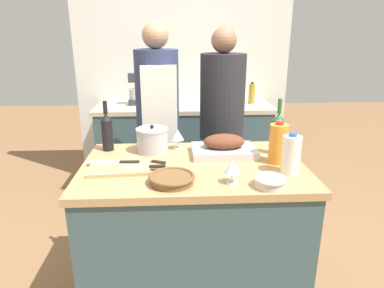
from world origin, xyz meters
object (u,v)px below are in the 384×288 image
(knife_bread, at_px, (145,167))
(person_cook_aproned, at_px, (158,121))
(roasting_pan, at_px, (224,147))
(stock_pot, at_px, (152,140))
(juice_jug, at_px, (278,144))
(wine_bottle_dark, at_px, (278,133))
(knife_chef, at_px, (115,162))
(person_cook_guest, at_px, (222,124))
(milk_jug, at_px, (291,155))
(wine_bottle_green, at_px, (107,131))
(cutting_board, at_px, (120,168))
(wine_glass_right, at_px, (232,167))
(wicker_basket, at_px, (172,179))
(condiment_bottle_short, at_px, (252,94))
(mixing_bowl, at_px, (270,181))
(knife_paring, at_px, (149,161))
(wine_glass_left, at_px, (178,135))
(condiment_bottle_tall, at_px, (175,97))

(knife_bread, bearing_deg, person_cook_aproned, 88.05)
(person_cook_aproned, bearing_deg, roasting_pan, -66.38)
(stock_pot, relative_size, juice_jug, 0.82)
(wine_bottle_dark, xyz_separation_m, knife_chef, (-0.94, -0.15, -0.11))
(knife_chef, bearing_deg, person_cook_guest, 49.81)
(milk_jug, height_order, wine_bottle_green, wine_bottle_green)
(roasting_pan, height_order, milk_jug, milk_jug)
(wine_bottle_dark, height_order, person_cook_guest, person_cook_guest)
(person_cook_aproned, bearing_deg, knife_bread, -99.81)
(roasting_pan, distance_m, cutting_board, 0.62)
(wine_glass_right, bearing_deg, wicker_basket, 177.59)
(condiment_bottle_short, relative_size, person_cook_guest, 0.13)
(stock_pot, height_order, knife_bread, stock_pot)
(mixing_bowl, bearing_deg, wine_glass_right, 162.43)
(knife_chef, bearing_deg, condiment_bottle_short, 55.44)
(mixing_bowl, xyz_separation_m, milk_jug, (0.15, 0.16, 0.07))
(roasting_pan, bearing_deg, person_cook_aproned, 121.47)
(person_cook_aproned, bearing_deg, mixing_bowl, -71.20)
(condiment_bottle_short, bearing_deg, stock_pot, -123.51)
(juice_jug, xyz_separation_m, person_cook_guest, (-0.20, 0.83, -0.10))
(wicker_basket, distance_m, knife_chef, 0.40)
(knife_paring, height_order, condiment_bottle_short, condiment_bottle_short)
(mixing_bowl, xyz_separation_m, wine_glass_right, (-0.17, 0.05, 0.06))
(cutting_board, distance_m, wine_glass_left, 0.46)
(condiment_bottle_short, bearing_deg, milk_jug, -96.07)
(wicker_basket, relative_size, milk_jug, 1.04)
(cutting_board, bearing_deg, milk_jug, -6.43)
(person_cook_aproned, bearing_deg, milk_jug, -61.63)
(condiment_bottle_tall, relative_size, person_cook_guest, 0.12)
(juice_jug, xyz_separation_m, milk_jug, (0.02, -0.15, -0.01))
(wine_bottle_green, bearing_deg, milk_jug, -22.75)
(knife_chef, bearing_deg, stock_pot, 49.51)
(stock_pot, xyz_separation_m, person_cook_aproned, (0.01, 0.60, -0.04))
(wine_glass_left, bearing_deg, knife_bread, -116.80)
(stock_pot, height_order, wine_glass_left, stock_pot)
(cutting_board, height_order, person_cook_aproned, person_cook_aproned)
(milk_jug, relative_size, wine_bottle_green, 0.70)
(juice_jug, bearing_deg, wicker_basket, -157.70)
(roasting_pan, bearing_deg, condiment_bottle_tall, 101.81)
(cutting_board, height_order, person_cook_guest, person_cook_guest)
(wine_bottle_green, distance_m, condiment_bottle_short, 1.80)
(mixing_bowl, height_order, person_cook_guest, person_cook_guest)
(wine_glass_left, bearing_deg, knife_paring, -128.12)
(cutting_board, xyz_separation_m, condiment_bottle_short, (1.08, 1.66, 0.10))
(wicker_basket, relative_size, knife_bread, 0.97)
(milk_jug, distance_m, wine_glass_left, 0.72)
(wine_glass_right, relative_size, person_cook_aproned, 0.07)
(person_cook_guest, bearing_deg, wine_bottle_dark, -89.83)
(milk_jug, bearing_deg, cutting_board, 173.57)
(person_cook_guest, bearing_deg, knife_chef, -149.17)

